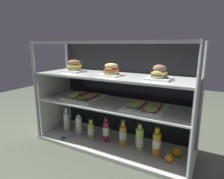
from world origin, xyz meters
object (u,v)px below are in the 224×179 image
(plated_roll_sandwich_center, at_px, (159,74))
(orange_fruit_near_left_post, at_px, (169,158))
(juice_bottle_tucked_behind, at_px, (123,134))
(juice_bottle_back_center, at_px, (91,130))
(orange_fruit_beside_bottles, at_px, (177,152))
(open_sandwich_tray_near_right_corner, at_px, (145,107))
(juice_bottle_back_left, at_px, (106,131))
(plated_roll_sandwich_far_right, at_px, (74,67))
(plated_roll_sandwich_far_left, at_px, (111,71))
(juice_bottle_front_second, at_px, (157,143))
(juice_bottle_front_right_end, at_px, (79,125))
(juice_bottle_front_fourth, at_px, (67,122))
(kitchen_scissors, at_px, (66,137))
(juice_bottle_back_right, at_px, (140,139))
(open_sandwich_tray_far_left, at_px, (83,96))

(plated_roll_sandwich_center, relative_size, orange_fruit_near_left_post, 2.76)
(juice_bottle_tucked_behind, bearing_deg, juice_bottle_back_center, -174.85)
(plated_roll_sandwich_center, distance_m, orange_fruit_beside_bottles, 0.67)
(open_sandwich_tray_near_right_corner, height_order, juice_bottle_back_left, open_sandwich_tray_near_right_corner)
(plated_roll_sandwich_far_right, relative_size, juice_bottle_tucked_behind, 0.76)
(juice_bottle_tucked_behind, bearing_deg, plated_roll_sandwich_far_left, -167.14)
(juice_bottle_front_second, distance_m, orange_fruit_near_left_post, 0.15)
(plated_roll_sandwich_far_left, height_order, juice_bottle_front_right_end, plated_roll_sandwich_far_left)
(juice_bottle_front_fourth, bearing_deg, juice_bottle_front_second, -1.02)
(plated_roll_sandwich_center, relative_size, kitchen_scissors, 0.97)
(juice_bottle_front_right_end, relative_size, kitchen_scissors, 1.13)
(plated_roll_sandwich_far_right, distance_m, juice_bottle_back_right, 0.93)
(plated_roll_sandwich_center, height_order, juice_bottle_back_right, plated_roll_sandwich_center)
(plated_roll_sandwich_far_left, height_order, open_sandwich_tray_near_right_corner, plated_roll_sandwich_far_left)
(open_sandwich_tray_near_right_corner, relative_size, juice_bottle_back_center, 1.68)
(plated_roll_sandwich_center, xyz_separation_m, juice_bottle_back_center, (-0.65, -0.00, -0.61))
(plated_roll_sandwich_far_right, distance_m, kitchen_scissors, 0.71)
(plated_roll_sandwich_far_right, height_order, kitchen_scissors, plated_roll_sandwich_far_right)
(juice_bottle_back_right, distance_m, juice_bottle_front_second, 0.16)
(plated_roll_sandwich_far_left, bearing_deg, open_sandwich_tray_far_left, 177.19)
(juice_bottle_tucked_behind, bearing_deg, juice_bottle_front_right_end, -178.09)
(open_sandwich_tray_near_right_corner, relative_size, orange_fruit_beside_bottles, 4.56)
(open_sandwich_tray_far_left, xyz_separation_m, juice_bottle_back_center, (0.10, -0.02, -0.33))
(juice_bottle_back_right, height_order, juice_bottle_front_second, juice_bottle_back_right)
(open_sandwich_tray_far_left, relative_size, kitchen_scissors, 1.79)
(plated_roll_sandwich_center, bearing_deg, juice_bottle_back_left, 179.63)
(plated_roll_sandwich_far_right, bearing_deg, plated_roll_sandwich_center, -2.12)
(juice_bottle_front_right_end, bearing_deg, juice_bottle_back_center, -4.74)
(juice_bottle_tucked_behind, distance_m, kitchen_scissors, 0.59)
(open_sandwich_tray_far_left, distance_m, juice_bottle_front_right_end, 0.33)
(juice_bottle_back_left, relative_size, kitchen_scissors, 1.27)
(plated_roll_sandwich_far_right, relative_size, open_sandwich_tray_far_left, 0.51)
(plated_roll_sandwich_far_left, bearing_deg, kitchen_scissors, -163.00)
(juice_bottle_front_second, bearing_deg, open_sandwich_tray_far_left, 178.65)
(juice_bottle_tucked_behind, relative_size, juice_bottle_front_second, 0.98)
(open_sandwich_tray_far_left, bearing_deg, orange_fruit_near_left_post, -4.42)
(juice_bottle_front_right_end, relative_size, juice_bottle_back_left, 0.90)
(juice_bottle_back_center, bearing_deg, orange_fruit_beside_bottles, 4.31)
(juice_bottle_front_fourth, distance_m, kitchen_scissors, 0.21)
(plated_roll_sandwich_center, xyz_separation_m, orange_fruit_beside_bottles, (0.17, 0.06, -0.65))
(juice_bottle_front_fourth, distance_m, orange_fruit_near_left_post, 1.12)
(juice_bottle_front_right_end, bearing_deg, plated_roll_sandwich_far_left, -1.29)
(plated_roll_sandwich_far_left, relative_size, juice_bottle_tucked_behind, 0.80)
(juice_bottle_front_fourth, distance_m, juice_bottle_back_left, 0.50)
(juice_bottle_front_right_end, xyz_separation_m, juice_bottle_front_second, (0.83, -0.01, 0.02))
(plated_roll_sandwich_far_left, distance_m, plated_roll_sandwich_center, 0.43)
(plated_roll_sandwich_far_right, height_order, juice_bottle_front_second, plated_roll_sandwich_far_right)
(plated_roll_sandwich_far_right, xyz_separation_m, juice_bottle_back_left, (0.38, -0.03, -0.59))
(juice_bottle_back_center, relative_size, orange_fruit_beside_bottles, 2.72)
(open_sandwich_tray_far_left, bearing_deg, plated_roll_sandwich_far_left, -2.81)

